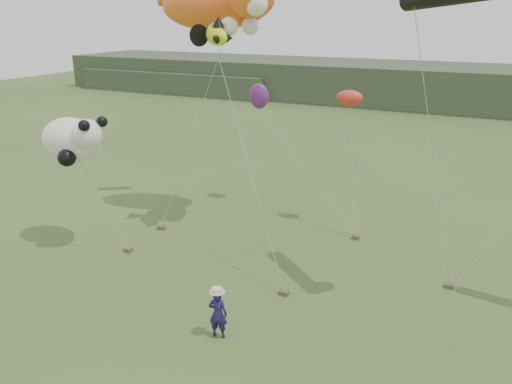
{
  "coord_description": "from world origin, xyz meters",
  "views": [
    {
      "loc": [
        5.91,
        -10.78,
        8.94
      ],
      "look_at": [
        -0.8,
        3.0,
        3.49
      ],
      "focal_mm": 35.0,
      "sensor_mm": 36.0,
      "label": 1
    }
  ],
  "objects": [
    {
      "name": "fish_kite",
      "position": [
        -4.55,
        6.53,
        8.22
      ],
      "size": [
        2.38,
        1.55,
        1.14
      ],
      "color": "#DFF215",
      "rests_on": "ground"
    },
    {
      "name": "panda_kite",
      "position": [
        -8.69,
        3.07,
        4.41
      ],
      "size": [
        3.04,
        1.97,
        1.89
      ],
      "color": "white",
      "rests_on": "ground"
    },
    {
      "name": "headland",
      "position": [
        -3.11,
        44.69,
        1.92
      ],
      "size": [
        90.0,
        13.0,
        4.0
      ],
      "color": "#2D3D28",
      "rests_on": "ground"
    },
    {
      "name": "festival_attendant",
      "position": [
        -0.53,
        -0.08,
        0.76
      ],
      "size": [
        0.62,
        0.47,
        1.53
      ],
      "primitive_type": "imported",
      "rotation": [
        0.0,
        0.0,
        3.34
      ],
      "color": "#1A144B",
      "rests_on": "ground"
    },
    {
      "name": "cat_kite",
      "position": [
        -4.83,
        8.32,
        9.47
      ],
      "size": [
        6.48,
        3.76,
        2.77
      ],
      "color": "orange",
      "rests_on": "ground"
    },
    {
      "name": "sandbag_anchors",
      "position": [
        -1.28,
        5.17,
        0.08
      ],
      "size": [
        12.31,
        5.69,
        0.16
      ],
      "color": "brown",
      "rests_on": "ground"
    },
    {
      "name": "ground",
      "position": [
        0.0,
        0.0,
        0.0
      ],
      "size": [
        120.0,
        120.0,
        0.0
      ],
      "primitive_type": "plane",
      "color": "#385123",
      "rests_on": "ground"
    },
    {
      "name": "misc_kites",
      "position": [
        -2.53,
        10.26,
        5.47
      ],
      "size": [
        5.68,
        1.56,
        1.27
      ],
      "color": "red",
      "rests_on": "ground"
    }
  ]
}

